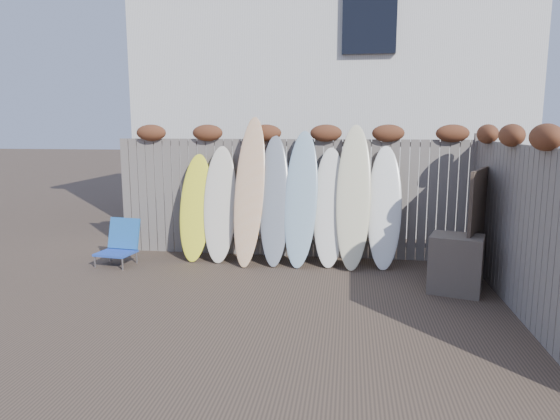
# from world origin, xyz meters

# --- Properties ---
(ground) EXTENTS (80.00, 80.00, 0.00)m
(ground) POSITION_xyz_m (0.00, 0.00, 0.00)
(ground) COLOR #493A2D
(back_fence) EXTENTS (6.05, 0.28, 2.24)m
(back_fence) POSITION_xyz_m (0.06, 2.39, 1.18)
(back_fence) COLOR slate
(back_fence) RESTS_ON ground
(right_fence) EXTENTS (0.28, 4.40, 2.24)m
(right_fence) POSITION_xyz_m (2.99, 0.25, 1.14)
(right_fence) COLOR slate
(right_fence) RESTS_ON ground
(house) EXTENTS (8.50, 5.50, 6.33)m
(house) POSITION_xyz_m (0.50, 6.50, 3.20)
(house) COLOR silver
(house) RESTS_ON ground
(beach_chair) EXTENTS (0.61, 0.65, 0.72)m
(beach_chair) POSITION_xyz_m (-2.67, 1.53, 0.34)
(beach_chair) COLOR blue
(beach_chair) RESTS_ON ground
(wooden_crate) EXTENTS (0.80, 0.72, 0.78)m
(wooden_crate) POSITION_xyz_m (2.44, 0.81, 0.39)
(wooden_crate) COLOR #6C5851
(wooden_crate) RESTS_ON ground
(lattice_panel) EXTENTS (0.48, 1.02, 1.64)m
(lattice_panel) POSITION_xyz_m (2.76, 1.18, 0.82)
(lattice_panel) COLOR brown
(lattice_panel) RESTS_ON ground
(surfboard_0) EXTENTS (0.54, 0.63, 1.76)m
(surfboard_0) POSITION_xyz_m (-1.53, 2.00, 0.88)
(surfboard_0) COLOR #FCF92C
(surfboard_0) RESTS_ON ground
(surfboard_1) EXTENTS (0.60, 0.71, 1.89)m
(surfboard_1) POSITION_xyz_m (-1.11, 2.01, 0.95)
(surfboard_1) COLOR beige
(surfboard_1) RESTS_ON ground
(surfboard_2) EXTENTS (0.55, 0.87, 2.37)m
(surfboard_2) POSITION_xyz_m (-0.59, 1.89, 1.19)
(surfboard_2) COLOR #F5D380
(surfboard_2) RESTS_ON ground
(surfboard_3) EXTENTS (0.54, 0.77, 2.07)m
(surfboard_3) POSITION_xyz_m (-0.19, 1.94, 1.04)
(surfboard_3) COLOR slate
(surfboard_3) RESTS_ON ground
(surfboard_4) EXTENTS (0.59, 0.80, 2.15)m
(surfboard_4) POSITION_xyz_m (0.24, 1.93, 1.07)
(surfboard_4) COLOR #90B1C5
(surfboard_4) RESTS_ON ground
(surfboard_5) EXTENTS (0.52, 0.67, 1.88)m
(surfboard_5) POSITION_xyz_m (0.69, 1.98, 0.94)
(surfboard_5) COLOR white
(surfboard_5) RESTS_ON ground
(surfboard_6) EXTENTS (0.58, 0.82, 2.25)m
(surfboard_6) POSITION_xyz_m (1.07, 1.93, 1.12)
(surfboard_6) COLOR beige
(surfboard_6) RESTS_ON ground
(surfboard_7) EXTENTS (0.56, 0.70, 1.91)m
(surfboard_7) POSITION_xyz_m (1.55, 1.97, 0.96)
(surfboard_7) COLOR white
(surfboard_7) RESTS_ON ground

